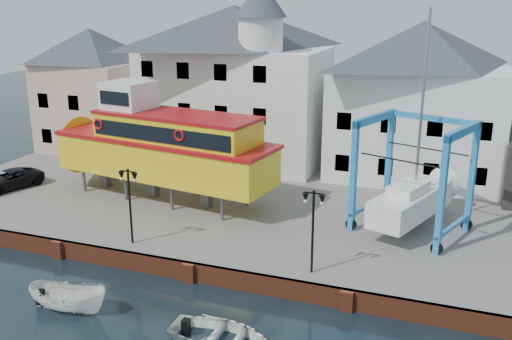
% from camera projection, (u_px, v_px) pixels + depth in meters
% --- Properties ---
extents(ground, '(140.00, 140.00, 0.00)m').
position_uv_depth(ground, '(190.00, 281.00, 28.77)').
color(ground, black).
rests_on(ground, ground).
extents(hardstanding, '(44.00, 22.00, 1.00)m').
position_uv_depth(hardstanding, '(263.00, 202.00, 38.51)').
color(hardstanding, '#63615E').
rests_on(hardstanding, ground).
extents(quay_wall, '(44.00, 0.47, 1.00)m').
position_uv_depth(quay_wall, '(190.00, 272.00, 28.72)').
color(quay_wall, brown).
rests_on(quay_wall, ground).
extents(building_pink, '(8.00, 7.00, 10.30)m').
position_uv_depth(building_pink, '(93.00, 89.00, 49.11)').
color(building_pink, beige).
rests_on(building_pink, hardstanding).
extents(building_white_main, '(14.00, 8.30, 14.00)m').
position_uv_depth(building_white_main, '(236.00, 82.00, 44.77)').
color(building_white_main, white).
rests_on(building_white_main, hardstanding).
extents(building_white_right, '(12.00, 8.00, 11.20)m').
position_uv_depth(building_white_right, '(418.00, 101.00, 40.94)').
color(building_white_right, white).
rests_on(building_white_right, hardstanding).
extents(lamp_post_left, '(1.12, 0.32, 4.20)m').
position_uv_depth(lamp_post_left, '(129.00, 187.00, 29.96)').
color(lamp_post_left, black).
rests_on(lamp_post_left, hardstanding).
extents(lamp_post_right, '(1.12, 0.32, 4.20)m').
position_uv_depth(lamp_post_right, '(313.00, 211.00, 26.65)').
color(lamp_post_right, black).
rests_on(lamp_post_right, hardstanding).
extents(tour_boat, '(17.76, 6.66, 7.55)m').
position_uv_depth(tour_boat, '(151.00, 144.00, 37.15)').
color(tour_boat, '#59595E').
rests_on(tour_boat, hardstanding).
extents(travel_lift, '(6.88, 8.34, 12.26)m').
position_uv_depth(travel_lift, '(417.00, 192.00, 32.59)').
color(travel_lift, '#206FB1').
rests_on(travel_lift, hardstanding).
extents(van, '(3.53, 5.07, 1.29)m').
position_uv_depth(van, '(9.00, 179.00, 39.52)').
color(van, black).
rests_on(van, hardstanding).
extents(motorboat_a, '(4.01, 1.81, 1.51)m').
position_uv_depth(motorboat_a, '(70.00, 311.00, 26.07)').
color(motorboat_a, white).
rests_on(motorboat_a, ground).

